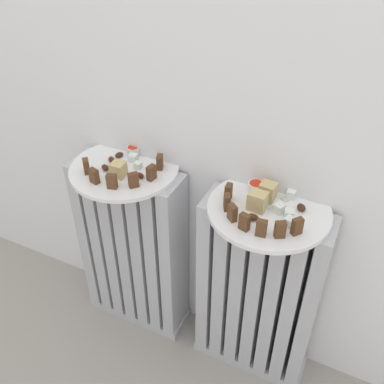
{
  "coord_description": "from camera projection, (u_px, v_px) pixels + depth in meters",
  "views": [
    {
      "loc": [
        0.41,
        -0.57,
        1.31
      ],
      "look_at": [
        0.0,
        0.28,
        0.61
      ],
      "focal_mm": 40.88,
      "sensor_mm": 36.0,
      "label": 1
    }
  ],
  "objects": [
    {
      "name": "medjool_date_left_3",
      "position": [
        105.0,
        167.0,
        1.22
      ],
      "size": [
        0.03,
        0.03,
        0.02
      ],
      "primitive_type": "ellipsoid",
      "rotation": [
        0.0,
        0.0,
        2.71
      ],
      "color": "#3D1E0F",
      "rests_on": "plate_left"
    },
    {
      "name": "marble_cake_slice_right_1",
      "position": [
        257.0,
        201.0,
        1.07
      ],
      "size": [
        0.05,
        0.04,
        0.05
      ],
      "primitive_type": "cube",
      "rotation": [
        0.0,
        0.0,
        -0.04
      ],
      "color": "tan",
      "rests_on": "plate_right"
    },
    {
      "name": "jam_bowl_left",
      "position": [
        133.0,
        150.0,
        1.28
      ],
      "size": [
        0.04,
        0.04,
        0.03
      ],
      "color": "white",
      "rests_on": "plate_left"
    },
    {
      "name": "dark_cake_slice_right_4",
      "position": [
        261.0,
        228.0,
        0.99
      ],
      "size": [
        0.03,
        0.02,
        0.04
      ],
      "primitive_type": "cube",
      "rotation": [
        0.0,
        0.0,
        0.12
      ],
      "color": "#56351E",
      "rests_on": "plate_right"
    },
    {
      "name": "dark_cake_slice_right_5",
      "position": [
        280.0,
        230.0,
        0.99
      ],
      "size": [
        0.03,
        0.03,
        0.04
      ],
      "primitive_type": "cube",
      "rotation": [
        0.0,
        0.0,
        0.52
      ],
      "color": "#56351E",
      "rests_on": "plate_right"
    },
    {
      "name": "medjool_date_left_2",
      "position": [
        119.0,
        155.0,
        1.27
      ],
      "size": [
        0.03,
        0.03,
        0.01
      ],
      "primitive_type": "ellipsoid",
      "rotation": [
        0.0,
        0.0,
        1.25
      ],
      "color": "#3D1E0F",
      "rests_on": "plate_left"
    },
    {
      "name": "dark_cake_slice_right_6",
      "position": [
        297.0,
        226.0,
        1.0
      ],
      "size": [
        0.03,
        0.03,
        0.04
      ],
      "primitive_type": "cube",
      "rotation": [
        0.0,
        0.0,
        0.92
      ],
      "color": "#56351E",
      "rests_on": "plate_right"
    },
    {
      "name": "medjool_date_right_0",
      "position": [
        253.0,
        217.0,
        1.04
      ],
      "size": [
        0.03,
        0.02,
        0.02
      ],
      "primitive_type": "ellipsoid",
      "rotation": [
        0.0,
        0.0,
        3.09
      ],
      "color": "#3D1E0F",
      "rests_on": "plate_right"
    },
    {
      "name": "jam_bowl_right",
      "position": [
        256.0,
        187.0,
        1.13
      ],
      "size": [
        0.04,
        0.04,
        0.03
      ],
      "color": "white",
      "rests_on": "plate_right"
    },
    {
      "name": "dark_cake_slice_left_5",
      "position": [
        160.0,
        162.0,
        1.21
      ],
      "size": [
        0.02,
        0.03,
        0.04
      ],
      "primitive_type": "cube",
      "rotation": [
        0.0,
        0.0,
        1.94
      ],
      "color": "#56351E",
      "rests_on": "plate_left"
    },
    {
      "name": "dark_cake_slice_left_1",
      "position": [
        94.0,
        176.0,
        1.16
      ],
      "size": [
        0.03,
        0.02,
        0.04
      ],
      "primitive_type": "cube",
      "rotation": [
        0.0,
        0.0,
        -0.28
      ],
      "color": "#56351E",
      "rests_on": "plate_left"
    },
    {
      "name": "dark_cake_slice_right_2",
      "position": [
        232.0,
        213.0,
        1.04
      ],
      "size": [
        0.03,
        0.03,
        0.04
      ],
      "primitive_type": "cube",
      "rotation": [
        0.0,
        0.0,
        -0.68
      ],
      "color": "#56351E",
      "rests_on": "plate_right"
    },
    {
      "name": "dark_cake_slice_right_3",
      "position": [
        244.0,
        222.0,
        1.01
      ],
      "size": [
        0.03,
        0.02,
        0.04
      ],
      "primitive_type": "cube",
      "rotation": [
        0.0,
        0.0,
        -0.28
      ],
      "color": "#56351E",
      "rests_on": "plate_right"
    },
    {
      "name": "turkish_delight_right_2",
      "position": [
        291.0,
        194.0,
        1.11
      ],
      "size": [
        0.02,
        0.02,
        0.02
      ],
      "primitive_type": "cube",
      "rotation": [
        0.0,
        0.0,
        0.06
      ],
      "color": "white",
      "rests_on": "plate_right"
    },
    {
      "name": "plate_left",
      "position": [
        124.0,
        169.0,
        1.24
      ],
      "size": [
        0.31,
        0.31,
        0.01
      ],
      "primitive_type": "cylinder",
      "color": "white",
      "rests_on": "radiator_left"
    },
    {
      "name": "marble_cake_slice_right_0",
      "position": [
        268.0,
        191.0,
        1.1
      ],
      "size": [
        0.04,
        0.04,
        0.05
      ],
      "primitive_type": "cube",
      "rotation": [
        0.0,
        0.0,
        -0.09
      ],
      "color": "tan",
      "rests_on": "plate_right"
    },
    {
      "name": "marble_cake_slice_left_0",
      "position": [
        118.0,
        170.0,
        1.19
      ],
      "size": [
        0.04,
        0.04,
        0.04
      ],
      "primitive_type": "cube",
      "rotation": [
        0.0,
        0.0,
        0.07
      ],
      "color": "tan",
      "rests_on": "plate_left"
    },
    {
      "name": "plate_right",
      "position": [
        269.0,
        210.0,
        1.09
      ],
      "size": [
        0.31,
        0.31,
        0.01
      ],
      "primitive_type": "cylinder",
      "color": "white",
      "rests_on": "radiator_right"
    },
    {
      "name": "dark_cake_slice_left_2",
      "position": [
        112.0,
        181.0,
        1.14
      ],
      "size": [
        0.03,
        0.02,
        0.04
      ],
      "primitive_type": "cube",
      "rotation": [
        0.0,
        0.0,
        0.27
      ],
      "color": "#56351E",
      "rests_on": "plate_left"
    },
    {
      "name": "radiator_left",
      "position": [
        133.0,
        250.0,
        1.43
      ],
      "size": [
        0.35,
        0.12,
        0.62
      ],
      "color": "#B2B2B7",
      "rests_on": "ground_plane"
    },
    {
      "name": "turkish_delight_left_2",
      "position": [
        121.0,
        165.0,
        1.22
      ],
      "size": [
        0.03,
        0.03,
        0.02
      ],
      "primitive_type": "cube",
      "rotation": [
        0.0,
        0.0,
        0.65
      ],
      "color": "white",
      "rests_on": "plate_left"
    },
    {
      "name": "dark_cake_slice_right_1",
      "position": [
        227.0,
        202.0,
        1.07
      ],
      "size": [
        0.02,
        0.03,
        0.04
      ],
      "primitive_type": "cube",
      "rotation": [
        0.0,
        0.0,
        -1.08
      ],
      "color": "#56351E",
      "rests_on": "plate_right"
    },
    {
      "name": "dark_cake_slice_right_0",
      "position": [
        228.0,
        192.0,
        1.1
      ],
      "size": [
        0.02,
        0.03,
        0.04
      ],
      "primitive_type": "cube",
      "rotation": [
        0.0,
        0.0,
        -1.47
      ],
      "color": "#56351E",
      "rests_on": "plate_right"
    },
    {
      "name": "turkish_delight_right_1",
      "position": [
        279.0,
        208.0,
        1.07
      ],
      "size": [
        0.03,
        0.03,
        0.02
      ],
      "primitive_type": "cube",
      "rotation": [
        0.0,
        0.0,
        1.16
      ],
      "color": "white",
      "rests_on": "plate_right"
    },
    {
      "name": "turkish_delight_right_3",
      "position": [
        290.0,
        222.0,
        1.02
      ],
      "size": [
        0.03,
        0.03,
        0.02
      ],
      "primitive_type": "cube",
      "rotation": [
        0.0,
        0.0,
        1.26
      ],
      "color": "white",
      "rests_on": "plate_right"
    },
    {
      "name": "turkish_delight_left_0",
      "position": [
        138.0,
        165.0,
        1.22
      ],
      "size": [
        0.02,
        0.02,
        0.02
      ],
      "primitive_type": "cube",
      "rotation": [
        0.0,
        0.0,
        0.07
      ],
      "color": "white",
      "rests_on": "plate_left"
    },
    {
      "name": "dark_cake_slice_left_4",
      "position": [
        151.0,
        173.0,
        1.17
      ],
      "size": [
        0.02,
        0.03,
        0.04
      ],
      "primitive_type": "cube",
      "rotation": [
        0.0,
        0.0,
        1.39
      ],
      "color": "#56351E",
      "rests_on": "plate_left"
    },
    {
      "name": "medjool_date_right_2",
      "position": [
        301.0,
        207.0,
        1.07
      ],
      "size": [
        0.03,
        0.03,
        0.02
      ],
      "primitive_type": "ellipsoid",
      "rotation": [
        0.0,
        0.0,
        2.15
      ],
      "color": "#3D1E0F",
      "rests_on": "plate_right"
    },
    {
      "name": "turkish_delight_right_0",
      "position": [
        289.0,
        214.0,
        1.05
      ],
      "size": [
        0.03,
        0.03,
        0.02
      ],
      "primitive_type": "cube",
      "rotation": [
        0.0,
        0.0,
        0.35
      ],
      "color": "white",
      "rests_on": "plate_right"
    },
    {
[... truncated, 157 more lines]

